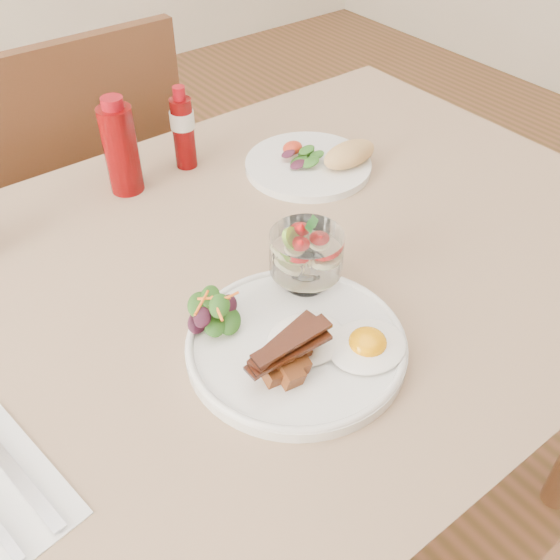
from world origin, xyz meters
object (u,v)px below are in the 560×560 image
(second_plate, at_px, (318,162))
(hot_sauce_bottle, at_px, (183,129))
(ketchup_bottle, at_px, (121,148))
(chair_far, at_px, (86,199))
(fruit_cup, at_px, (306,253))
(table, at_px, (247,316))
(main_plate, at_px, (296,345))

(second_plate, distance_m, hot_sauce_bottle, 0.24)
(ketchup_bottle, distance_m, hot_sauce_bottle, 0.12)
(ketchup_bottle, relative_size, hot_sauce_bottle, 1.12)
(chair_far, relative_size, fruit_cup, 9.25)
(table, bearing_deg, second_plate, 30.18)
(main_plate, bearing_deg, chair_far, 87.59)
(second_plate, relative_size, ketchup_bottle, 1.36)
(second_plate, bearing_deg, table, -149.82)
(main_plate, relative_size, hot_sauce_bottle, 1.87)
(fruit_cup, bearing_deg, second_plate, 46.98)
(chair_far, relative_size, hot_sauce_bottle, 6.21)
(fruit_cup, bearing_deg, main_plate, -134.95)
(main_plate, height_order, fruit_cup, fruit_cup)
(main_plate, bearing_deg, table, 77.98)
(ketchup_bottle, bearing_deg, second_plate, -26.08)
(fruit_cup, distance_m, ketchup_bottle, 0.40)
(hot_sauce_bottle, bearing_deg, second_plate, -40.49)
(chair_far, xyz_separation_m, hot_sauce_bottle, (0.09, -0.35, 0.30))
(table, bearing_deg, ketchup_bottle, 96.16)
(table, height_order, hot_sauce_bottle, hot_sauce_bottle)
(table, distance_m, main_plate, 0.19)
(fruit_cup, height_order, hot_sauce_bottle, hot_sauce_bottle)
(chair_far, distance_m, fruit_cup, 0.81)
(chair_far, height_order, second_plate, chair_far)
(chair_far, xyz_separation_m, ketchup_bottle, (-0.03, -0.36, 0.31))
(main_plate, distance_m, second_plate, 0.44)
(table, height_order, ketchup_bottle, ketchup_bottle)
(chair_far, relative_size, ketchup_bottle, 5.55)
(chair_far, distance_m, ketchup_bottle, 0.47)
(chair_far, height_order, ketchup_bottle, chair_far)
(table, relative_size, hot_sauce_bottle, 8.87)
(table, xyz_separation_m, hot_sauce_bottle, (0.09, 0.31, 0.16))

